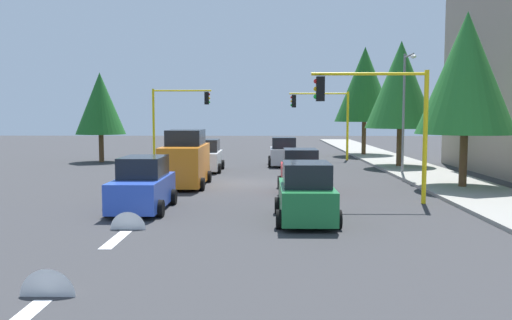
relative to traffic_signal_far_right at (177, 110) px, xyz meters
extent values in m
plane|color=#353538|center=(14.00, 5.67, -3.90)|extent=(120.00, 120.00, 0.00)
cube|color=gray|center=(9.00, 16.17, -3.82)|extent=(80.00, 4.00, 0.15)
cube|color=silver|center=(26.30, 2.67, -3.89)|extent=(2.20, 0.36, 0.01)
cone|color=silver|center=(25.00, 2.67, -3.89)|extent=(0.01, 1.10, 1.10)
cone|color=silver|center=(31.00, 2.67, -3.89)|extent=(0.01, 1.10, 1.10)
cylinder|color=yellow|center=(0.00, -1.83, -1.15)|extent=(0.18, 0.18, 5.50)
cylinder|color=yellow|center=(0.00, 0.42, 1.45)|extent=(0.12, 4.50, 0.12)
cube|color=black|center=(0.00, 2.31, 0.87)|extent=(0.36, 0.32, 0.96)
sphere|color=red|center=(0.00, 2.49, 1.17)|extent=(0.18, 0.18, 0.18)
sphere|color=yellow|center=(0.00, 2.49, 0.87)|extent=(0.18, 0.18, 0.18)
sphere|color=green|center=(0.00, 2.49, 0.57)|extent=(0.18, 0.18, 0.18)
cylinder|color=yellow|center=(20.00, 13.17, -1.27)|extent=(0.18, 0.18, 5.26)
cylinder|color=yellow|center=(20.00, 10.92, 1.21)|extent=(0.12, 4.50, 0.12)
cube|color=black|center=(20.00, 9.03, 0.63)|extent=(0.36, 0.32, 0.96)
sphere|color=red|center=(20.00, 8.85, 0.93)|extent=(0.18, 0.18, 0.18)
sphere|color=yellow|center=(20.00, 8.85, 0.63)|extent=(0.18, 0.18, 0.18)
sphere|color=green|center=(20.00, 8.85, 0.33)|extent=(0.18, 0.18, 0.18)
cylinder|color=yellow|center=(0.00, 13.17, -1.27)|extent=(0.18, 0.18, 5.26)
cylinder|color=yellow|center=(0.00, 10.92, 1.22)|extent=(0.12, 4.50, 0.12)
cube|color=black|center=(0.00, 9.03, 0.64)|extent=(0.36, 0.32, 0.96)
sphere|color=red|center=(0.00, 8.85, 0.94)|extent=(0.18, 0.18, 0.18)
sphere|color=yellow|center=(0.00, 8.85, 0.64)|extent=(0.18, 0.18, 0.18)
sphere|color=green|center=(0.00, 8.85, 0.34)|extent=(0.18, 0.18, 0.18)
cylinder|color=slate|center=(10.00, 14.87, -0.40)|extent=(0.14, 0.14, 7.00)
cylinder|color=slate|center=(10.90, 14.87, 2.90)|extent=(1.80, 0.10, 0.10)
ellipsoid|color=silver|center=(11.80, 14.87, 2.75)|extent=(0.56, 0.28, 0.20)
cylinder|color=brown|center=(16.00, 16.17, -2.49)|extent=(0.36, 0.36, 2.82)
cone|color=#28752D|center=(16.00, 16.17, 1.54)|extent=(4.51, 4.51, 5.64)
cylinder|color=brown|center=(6.00, 15.67, -2.48)|extent=(0.36, 0.36, 2.83)
cone|color=#28752D|center=(6.00, 15.67, 1.56)|extent=(4.53, 4.53, 5.66)
cylinder|color=brown|center=(2.00, -5.33, -2.77)|extent=(0.36, 0.36, 2.27)
cone|color=#1E6023|center=(2.00, -5.33, 0.43)|extent=(3.63, 3.63, 4.53)
cylinder|color=brown|center=(-4.00, 15.17, -2.34)|extent=(0.36, 0.36, 3.12)
cone|color=#1E6023|center=(-4.00, 15.17, 2.14)|extent=(4.99, 4.99, 6.24)
cube|color=orange|center=(15.08, 2.93, -2.81)|extent=(4.80, 1.90, 1.85)
cube|color=black|center=(14.84, 2.93, -1.50)|extent=(2.50, 1.67, 0.76)
cylinder|color=black|center=(16.57, 3.94, -3.60)|extent=(0.60, 0.20, 0.60)
cylinder|color=black|center=(16.57, 1.92, -3.60)|extent=(0.60, 0.20, 0.60)
cylinder|color=black|center=(13.59, 3.94, -3.60)|extent=(0.60, 0.20, 0.60)
cylinder|color=black|center=(13.59, 1.92, -3.60)|extent=(0.60, 0.20, 0.60)
cube|color=#1E7238|center=(23.55, 8.23, -3.21)|extent=(3.93, 1.70, 1.05)
cube|color=black|center=(23.75, 8.23, -2.30)|extent=(2.05, 1.50, 0.76)
cylinder|color=black|center=(22.33, 7.32, -3.60)|extent=(0.60, 0.20, 0.60)
cylinder|color=black|center=(22.33, 9.14, -3.60)|extent=(0.60, 0.20, 0.60)
cylinder|color=black|center=(24.77, 7.32, -3.60)|extent=(0.60, 0.20, 0.60)
cylinder|color=black|center=(24.77, 9.14, -3.60)|extent=(0.60, 0.20, 0.60)
cube|color=blue|center=(21.69, 2.35, -3.21)|extent=(4.16, 1.72, 1.05)
cube|color=black|center=(21.49, 2.35, -2.30)|extent=(2.16, 1.51, 0.76)
cylinder|color=black|center=(22.98, 3.27, -3.60)|extent=(0.60, 0.20, 0.60)
cylinder|color=black|center=(22.98, 1.44, -3.60)|extent=(0.60, 0.20, 0.60)
cylinder|color=black|center=(20.40, 3.27, -3.60)|extent=(0.60, 0.20, 0.60)
cylinder|color=black|center=(20.40, 1.44, -3.60)|extent=(0.60, 0.20, 0.60)
cube|color=red|center=(16.84, 8.46, -3.21)|extent=(3.63, 1.68, 1.05)
cube|color=black|center=(17.03, 8.46, -2.30)|extent=(1.89, 1.48, 0.76)
cylinder|color=black|center=(15.72, 7.56, -3.60)|extent=(0.60, 0.20, 0.60)
cylinder|color=black|center=(15.72, 9.36, -3.60)|extent=(0.60, 0.20, 0.60)
cylinder|color=black|center=(17.97, 7.56, -3.60)|extent=(0.60, 0.20, 0.60)
cylinder|color=black|center=(17.97, 9.36, -3.60)|extent=(0.60, 0.20, 0.60)
cube|color=white|center=(8.20, 3.16, -3.21)|extent=(3.98, 1.74, 1.05)
cube|color=black|center=(8.00, 3.16, -2.30)|extent=(2.07, 1.53, 0.76)
cylinder|color=black|center=(9.44, 4.09, -3.60)|extent=(0.60, 0.20, 0.60)
cylinder|color=black|center=(9.44, 2.23, -3.60)|extent=(0.60, 0.20, 0.60)
cylinder|color=black|center=(6.97, 4.09, -3.60)|extent=(0.60, 0.20, 0.60)
cylinder|color=black|center=(6.97, 2.23, -3.60)|extent=(0.60, 0.20, 0.60)
cube|color=#B2B5BA|center=(4.62, 8.10, -3.21)|extent=(3.84, 1.79, 1.05)
cube|color=black|center=(4.81, 8.10, -2.30)|extent=(2.00, 1.58, 0.76)
cylinder|color=black|center=(3.43, 7.15, -3.60)|extent=(0.60, 0.20, 0.60)
cylinder|color=black|center=(3.43, 9.06, -3.60)|extent=(0.60, 0.20, 0.60)
cylinder|color=black|center=(5.81, 7.15, -3.60)|extent=(0.60, 0.20, 0.60)
cylinder|color=black|center=(5.81, 9.06, -3.60)|extent=(0.60, 0.20, 0.60)
camera|label=1|loc=(40.94, 6.92, -0.36)|focal=37.16mm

